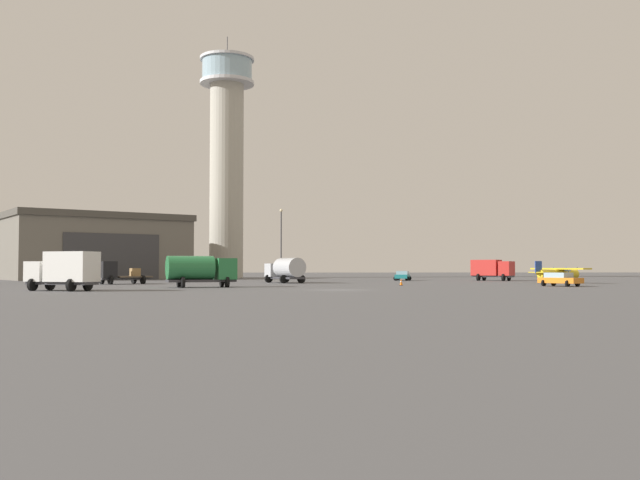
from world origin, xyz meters
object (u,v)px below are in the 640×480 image
Objects in this scene: airplane_yellow at (558,273)px; car_teal at (403,275)px; traffic_cone_near_left at (401,282)px; control_tower at (227,154)px; light_post_west at (281,239)px; truck_fuel_tanker_silver at (286,269)px; truck_fuel_tanker_green at (201,270)px; car_orange at (560,279)px; truck_flatbed_black at (115,273)px; truck_box_white at (64,270)px; truck_box_red at (492,269)px.

airplane_yellow is 1.92× the size of car_teal.
car_teal is 27.47m from traffic_cone_near_left.
traffic_cone_near_left is (23.77, -56.65, -22.57)m from control_tower.
airplane_yellow is at bearing 25.54° from traffic_cone_near_left.
control_tower reaches higher than light_post_west.
light_post_west reaches higher than car_teal.
truck_fuel_tanker_green is at bearing 130.52° from truck_fuel_tanker_silver.
truck_fuel_tanker_green is at bearing -86.64° from control_tower.
control_tower is 67.95m from airplane_yellow.
car_orange is (-5.05, -13.89, -0.49)m from airplane_yellow.
car_orange is at bearing 127.38° from truck_flatbed_black.
truck_box_white is 54.89m from car_teal.
truck_flatbed_black is 1.37× the size of car_teal.
car_orange is at bearing -143.03° from truck_box_white.
truck_fuel_tanker_silver is at bearing -75.43° from control_tower.
truck_box_white reaches higher than truck_fuel_tanker_green.
truck_box_white is (-5.97, -72.53, -21.21)m from control_tower.
truck_flatbed_black is 0.61× the size of light_post_west.
truck_flatbed_black is 41.14m from car_teal.
truck_box_red is (40.61, -31.30, -21.24)m from control_tower.
truck_fuel_tanker_green is 34.86m from light_post_west.
truck_fuel_tanker_green is 9.43× the size of traffic_cone_near_left.
car_teal is (35.72, 20.40, -0.51)m from truck_flatbed_black.
traffic_cone_near_left is (-4.35, -27.12, -0.38)m from car_teal.
control_tower reaches higher than truck_box_white.
truck_box_white is 1.00× the size of truck_flatbed_black.
truck_fuel_tanker_silver is 33.10m from truck_box_white.
truck_fuel_tanker_silver is 22.32m from car_teal.
truck_fuel_tanker_silver reaches higher than truck_box_red.
car_orange is (-1.57, -29.52, -0.94)m from truck_box_red.
airplane_yellow is at bearing -130.54° from truck_box_white.
truck_flatbed_black is at bearing -98.65° from control_tower.
control_tower is at bearing 73.83° from truck_fuel_tanker_green.
truck_flatbed_black is (-48.20, -18.62, -0.43)m from truck_box_red.
car_orange is at bearing -48.23° from light_post_west.
control_tower is at bearing 110.17° from light_post_west.
car_teal is at bearing 34.30° from truck_fuel_tanker_green.
truck_box_white is at bearing -100.98° from truck_box_red.
control_tower is 50.62m from truck_fuel_tanker_silver.
truck_flatbed_black is (-1.62, 22.60, -0.46)m from truck_box_white.
light_post_west reaches higher than airplane_yellow.
airplane_yellow is (44.09, -46.93, -21.69)m from control_tower.
car_orange is at bearing -147.19° from truck_fuel_tanker_silver.
truck_fuel_tanker_silver is at bearing -86.71° from light_post_west.
traffic_cone_near_left is at bearing -64.60° from light_post_west.
truck_fuel_tanker_silver is 0.69× the size of light_post_west.
light_post_west is at bearing -88.57° from truck_box_white.
traffic_cone_near_left is (-20.32, -9.71, -0.88)m from airplane_yellow.
light_post_west reaches higher than truck_fuel_tanker_green.
truck_fuel_tanker_green is (-40.40, -16.00, 0.45)m from airplane_yellow.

